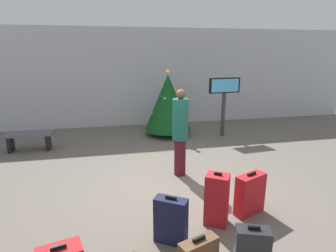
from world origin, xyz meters
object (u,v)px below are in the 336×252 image
Objects in this scene: suitcase_0 at (250,194)px; traveller_0 at (180,131)px; flight_info_kiosk at (224,95)px; suitcase_2 at (171,221)px; suitcase_6 at (217,199)px; holiday_tree at (168,102)px; waiting_bench at (29,138)px.

traveller_0 is at bearing 114.50° from suitcase_0.
traveller_0 is at bearing -128.85° from flight_info_kiosk.
suitcase_6 reaches higher than suitcase_2.
holiday_tree is 1.63× the size of waiting_bench.
suitcase_6 is at bearing -113.67° from flight_info_kiosk.
traveller_0 is at bearing -96.76° from holiday_tree.
suitcase_0 reaches higher than waiting_bench.
holiday_tree is at bearing 94.99° from suitcase_0.
holiday_tree is 5.13m from suitcase_2.
waiting_bench is at bearing 137.67° from suitcase_0.
suitcase_0 is (0.40, -4.55, -0.70)m from holiday_tree.
holiday_tree is 2.86× the size of suitcase_0.
holiday_tree is at bearing 83.24° from traveller_0.
suitcase_0 is at bearing -85.01° from holiday_tree.
suitcase_6 is (3.64, -4.04, 0.05)m from waiting_bench.
suitcase_0 is 0.84× the size of suitcase_6.
suitcase_2 is (-0.65, -2.06, -0.64)m from traveller_0.
suitcase_2 is (-1.39, -0.43, -0.01)m from suitcase_0.
flight_info_kiosk is 5.58m from waiting_bench.
traveller_0 is 1.88m from suitcase_6.
flight_info_kiosk reaches higher than suitcase_0.
holiday_tree is 1.11× the size of traveller_0.
suitcase_0 is at bearing -65.50° from traveller_0.
waiting_bench is 1.75× the size of suitcase_0.
flight_info_kiosk is at bearing 2.09° from waiting_bench.
flight_info_kiosk is at bearing 51.15° from traveller_0.
flight_info_kiosk is 2.14× the size of suitcase_6.
suitcase_0 is (-1.23, -4.09, -0.94)m from flight_info_kiosk.
suitcase_6 reaches higher than waiting_bench.
flight_info_kiosk is 4.72m from suitcase_6.
flight_info_kiosk is at bearing 66.33° from suitcase_6.
flight_info_kiosk is at bearing 59.86° from suitcase_2.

